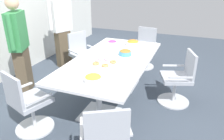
{
  "coord_description": "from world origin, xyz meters",
  "views": [
    {
      "loc": [
        -3.18,
        -1.23,
        2.04
      ],
      "look_at": [
        0.0,
        0.0,
        0.55
      ],
      "focal_mm": 35.16,
      "sensor_mm": 36.0,
      "label": 1
    }
  ],
  "objects": [
    {
      "name": "snack_bowl_chips_orange",
      "position": [
        0.84,
        -0.11,
        0.81
      ],
      "size": [
        0.25,
        0.25,
        0.12
      ],
      "color": "white",
      "rests_on": "conference_table"
    },
    {
      "name": "snack_bowl_chips_yellow",
      "position": [
        -0.89,
        -0.08,
        0.8
      ],
      "size": [
        0.24,
        0.24,
        0.11
      ],
      "color": "white",
      "rests_on": "conference_table"
    },
    {
      "name": "donut_platter",
      "position": [
        -0.24,
        0.04,
        0.77
      ],
      "size": [
        0.38,
        0.38,
        0.04
      ],
      "color": "white",
      "rests_on": "conference_table"
    },
    {
      "name": "ground_plane",
      "position": [
        0.0,
        0.0,
        -0.01
      ],
      "size": [
        10.0,
        10.0,
        0.01
      ],
      "primitive_type": "cube",
      "color": "#3D4754"
    },
    {
      "name": "office_chair_3",
      "position": [
        -1.23,
        0.75,
        0.41
      ],
      "size": [
        0.69,
        0.69,
        0.91
      ],
      "rotation": [
        0.0,
        0.0,
        -1.91
      ],
      "color": "silver",
      "rests_on": "ground"
    },
    {
      "name": "person_standing_1",
      "position": [
        1.01,
        1.62,
        0.94
      ],
      "size": [
        0.59,
        0.37,
        1.8
      ],
      "rotation": [
        0.0,
        0.0,
        -3.54
      ],
      "color": "brown",
      "rests_on": "ground"
    },
    {
      "name": "person_standing_0",
      "position": [
        -0.29,
        1.66,
        0.89
      ],
      "size": [
        0.59,
        0.38,
        1.72
      ],
      "rotation": [
        0.0,
        0.0,
        -2.73
      ],
      "color": "brown",
      "rests_on": "ground"
    },
    {
      "name": "snack_bowl_candy_mix",
      "position": [
        0.77,
        0.29,
        0.79
      ],
      "size": [
        0.19,
        0.19,
        0.08
      ],
      "color": "white",
      "rests_on": "conference_table"
    },
    {
      "name": "conference_table",
      "position": [
        0.0,
        0.0,
        0.63
      ],
      "size": [
        2.4,
        1.2,
        0.75
      ],
      "color": "white",
      "rests_on": "ground"
    },
    {
      "name": "office_chair_1",
      "position": [
        1.69,
        -0.16,
        0.41
      ],
      "size": [
        0.6,
        0.6,
        0.91
      ],
      "rotation": [
        0.0,
        0.0,
        1.45
      ],
      "color": "silver",
      "rests_on": "ground"
    },
    {
      "name": "office_chair_0",
      "position": [
        0.29,
        -1.09,
        0.41
      ],
      "size": [
        0.69,
        0.69,
        0.91
      ],
      "rotation": [
        0.0,
        0.0,
        0.34
      ],
      "color": "silver",
      "rests_on": "ground"
    },
    {
      "name": "office_chair_2",
      "position": [
        0.76,
        0.99,
        0.41
      ],
      "size": [
        0.73,
        0.73,
        0.91
      ],
      "rotation": [
        0.0,
        0.0,
        -3.61
      ],
      "color": "silver",
      "rests_on": "ground"
    },
    {
      "name": "plate_stack",
      "position": [
        0.39,
        0.38,
        0.77
      ],
      "size": [
        0.2,
        0.2,
        0.05
      ],
      "color": "white",
      "rests_on": "conference_table"
    },
    {
      "name": "napkin_pile",
      "position": [
        -0.26,
        0.38,
        0.79
      ],
      "size": [
        0.2,
        0.2,
        0.08
      ],
      "primitive_type": "cube",
      "color": "white",
      "rests_on": "conference_table"
    },
    {
      "name": "snack_bowl_pretzels",
      "position": [
        0.26,
        -0.15,
        0.8
      ],
      "size": [
        0.22,
        0.22,
        0.1
      ],
      "color": "#4C9EC6",
      "rests_on": "conference_table"
    }
  ]
}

